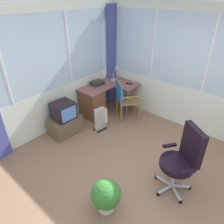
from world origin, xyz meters
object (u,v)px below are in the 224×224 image
(space_heater, at_px, (101,119))
(potted_plant, at_px, (106,195))
(tv_on_stand, at_px, (65,120))
(office_chair, at_px, (183,157))
(paper_tray, at_px, (97,83))
(tv_remote, at_px, (129,84))
(desk, at_px, (95,101))
(desk_lamp, at_px, (117,71))
(wooden_armchair, at_px, (123,96))

(space_heater, height_order, potted_plant, space_heater)
(tv_on_stand, bearing_deg, office_chair, -84.81)
(paper_tray, distance_m, potted_plant, 2.87)
(tv_on_stand, height_order, space_heater, tv_on_stand)
(potted_plant, bearing_deg, tv_on_stand, 67.55)
(tv_remote, relative_size, office_chair, 0.13)
(desk, distance_m, tv_on_stand, 0.93)
(space_heater, distance_m, potted_plant, 1.98)
(paper_tray, height_order, tv_on_stand, paper_tray)
(desk, distance_m, potted_plant, 2.58)
(desk_lamp, distance_m, tv_remote, 0.47)
(tv_remote, distance_m, tv_on_stand, 1.80)
(wooden_armchair, height_order, potted_plant, wooden_armchair)
(desk_lamp, distance_m, office_chair, 2.92)
(potted_plant, bearing_deg, office_chair, -30.31)
(desk, xyz_separation_m, potted_plant, (-1.72, -1.92, -0.10))
(desk_lamp, height_order, office_chair, office_chair)
(desk_lamp, bearing_deg, tv_remote, -92.84)
(tv_on_stand, xyz_separation_m, potted_plant, (-0.79, -1.90, -0.03))
(desk, xyz_separation_m, tv_remote, (0.78, -0.44, 0.34))
(wooden_armchair, distance_m, tv_on_stand, 1.45)
(potted_plant, bearing_deg, space_heater, 45.37)
(paper_tray, height_order, potted_plant, paper_tray)
(desk, relative_size, tv_on_stand, 1.74)
(tv_remote, xyz_separation_m, paper_tray, (-0.54, 0.57, 0.03))
(office_chair, distance_m, tv_on_stand, 2.52)
(wooden_armchair, relative_size, tv_on_stand, 1.24)
(tv_remote, bearing_deg, space_heater, 167.73)
(tv_remote, height_order, space_heater, tv_remote)
(desk, height_order, potted_plant, desk)
(desk, relative_size, wooden_armchair, 1.40)
(desk, relative_size, space_heater, 2.41)
(desk, bearing_deg, space_heater, -122.25)
(wooden_armchair, relative_size, potted_plant, 1.76)
(space_heater, bearing_deg, wooden_armchair, -4.42)
(tv_remote, xyz_separation_m, space_heater, (-1.10, -0.07, -0.46))
(desk_lamp, relative_size, tv_on_stand, 0.50)
(space_heater, bearing_deg, tv_remote, 3.81)
(desk_lamp, height_order, wooden_armchair, desk_lamp)
(paper_tray, bearing_deg, desk, -151.73)
(wooden_armchair, bearing_deg, potted_plant, -147.18)
(paper_tray, bearing_deg, space_heater, -131.23)
(tv_remote, distance_m, paper_tray, 0.78)
(office_chair, bearing_deg, potted_plant, 149.69)
(desk_lamp, xyz_separation_m, paper_tray, (-0.56, 0.16, -0.19))
(wooden_armchair, xyz_separation_m, tv_on_stand, (-1.31, 0.55, -0.26))
(wooden_armchair, bearing_deg, tv_on_stand, 157.36)
(tv_remote, relative_size, potted_plant, 0.29)
(desk_lamp, xyz_separation_m, tv_on_stand, (-1.73, 0.01, -0.63))
(wooden_armchair, xyz_separation_m, space_heater, (-0.71, 0.05, -0.32))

